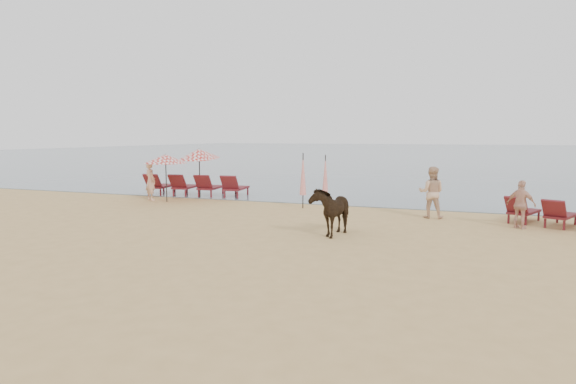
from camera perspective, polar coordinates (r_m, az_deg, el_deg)
name	(u,v)px	position (r m, az deg, el deg)	size (l,w,h in m)	color
ground	(206,270)	(10.34, -9.69, -9.13)	(120.00, 120.00, 0.00)	tan
sea	(434,152)	(88.80, 16.94, 4.61)	(160.00, 140.00, 0.06)	#51606B
lounger_cluster_left	(196,186)	(22.65, -10.84, 0.74)	(4.69, 2.39, 0.72)	maroon
lounger_cluster_right	(559,214)	(16.91, 29.44, -2.25)	(3.23, 2.67, 0.62)	maroon
umbrella_open_left_a	(166,159)	(20.91, -14.31, 3.83)	(1.79, 1.79, 2.04)	black
umbrella_open_left_b	(199,154)	(21.95, -10.49, 4.49)	(1.81, 1.84, 2.31)	black
umbrella_closed_left	(303,174)	(18.53, 1.79, 2.10)	(0.26, 0.26, 2.14)	black
umbrella_closed_right	(325,174)	(19.85, 4.45, 2.17)	(0.25, 0.25, 2.02)	black
cow	(331,210)	(13.70, 5.17, -2.17)	(0.75, 1.65, 1.39)	black
beachgoer_left	(150,181)	(21.68, -15.99, 1.26)	(0.62, 0.40, 1.69)	#E2AD8D
beachgoer_right_a	(431,192)	(17.09, 16.64, -0.04)	(0.86, 0.67, 1.76)	tan
beachgoer_right_b	(521,205)	(16.12, 25.91, -1.35)	(0.86, 0.36, 1.47)	tan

